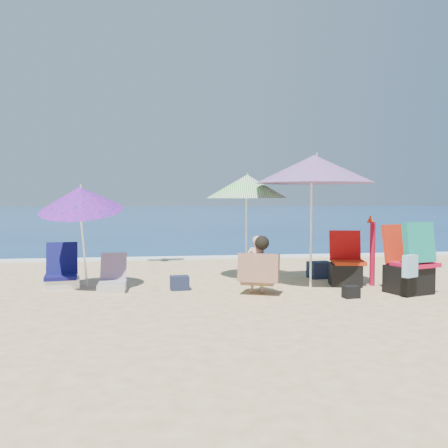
{
  "coord_description": "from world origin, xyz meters",
  "views": [
    {
      "loc": [
        -1.51,
        -7.5,
        1.55
      ],
      "look_at": [
        -0.3,
        1.0,
        1.1
      ],
      "focal_mm": 39.61,
      "sensor_mm": 36.0,
      "label": 1
    }
  ],
  "objects": [
    {
      "name": "ground",
      "position": [
        0.0,
        0.0,
        0.0
      ],
      "size": [
        120.0,
        120.0,
        0.0
      ],
      "color": "#D8BC84",
      "rests_on": "ground"
    },
    {
      "name": "sea",
      "position": [
        0.0,
        45.0,
        -0.05
      ],
      "size": [
        120.0,
        80.0,
        0.12
      ],
      "color": "navy",
      "rests_on": "ground"
    },
    {
      "name": "foam",
      "position": [
        0.0,
        5.1,
        0.02
      ],
      "size": [
        120.0,
        0.5,
        0.04
      ],
      "color": "white",
      "rests_on": "ground"
    },
    {
      "name": "umbrella_turquoise",
      "position": [
        1.22,
        0.69,
        2.05
      ],
      "size": [
        2.68,
        2.68,
        2.33
      ],
      "color": "white",
      "rests_on": "ground"
    },
    {
      "name": "umbrella_striped",
      "position": [
        0.21,
        1.57,
        1.77
      ],
      "size": [
        1.7,
        1.7,
        2.02
      ],
      "color": "white",
      "rests_on": "ground"
    },
    {
      "name": "umbrella_blue",
      "position": [
        -2.71,
        0.88,
        1.54
      ],
      "size": [
        1.59,
        1.64,
        1.88
      ],
      "color": "white",
      "rests_on": "ground"
    },
    {
      "name": "furled_umbrella",
      "position": [
        2.32,
        0.76,
        0.69
      ],
      "size": [
        0.17,
        0.3,
        1.25
      ],
      "color": "maroon",
      "rests_on": "ground"
    },
    {
      "name": "chair_navy",
      "position": [
        -3.1,
        1.34,
        0.2
      ],
      "size": [
        0.65,
        0.76,
        0.76
      ],
      "color": "#0D0C45",
      "rests_on": "ground"
    },
    {
      "name": "chair_rainbow",
      "position": [
        -2.2,
        0.84,
        0.16
      ],
      "size": [
        0.46,
        0.57,
        0.62
      ],
      "color": "#E56D51",
      "rests_on": "ground"
    },
    {
      "name": "camp_chair_left",
      "position": [
        1.87,
        0.84,
        0.29
      ],
      "size": [
        0.69,
        0.67,
        0.97
      ],
      "color": "#A2250B",
      "rests_on": "ground"
    },
    {
      "name": "camp_chair_right",
      "position": [
        2.59,
        -0.05,
        0.42
      ],
      "size": [
        0.84,
        0.98,
        1.18
      ],
      "color": "red",
      "rests_on": "ground"
    },
    {
      "name": "person_center",
      "position": [
        0.15,
        0.26,
        0.46
      ],
      "size": [
        0.72,
        0.75,
        0.95
      ],
      "color": "tan",
      "rests_on": "ground"
    },
    {
      "name": "bag_navy_a",
      "position": [
        -1.09,
        0.79,
        0.12
      ],
      "size": [
        0.33,
        0.25,
        0.24
      ],
      "color": "#191F37",
      "rests_on": "ground"
    },
    {
      "name": "bag_navy_b",
      "position": [
        1.67,
        1.67,
        0.16
      ],
      "size": [
        0.47,
        0.38,
        0.32
      ],
      "color": "#1B253B",
      "rests_on": "ground"
    },
    {
      "name": "bag_black_b",
      "position": [
        1.52,
        -0.25,
        0.09
      ],
      "size": [
        0.27,
        0.2,
        0.19
      ],
      "color": "black",
      "rests_on": "ground"
    }
  ]
}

